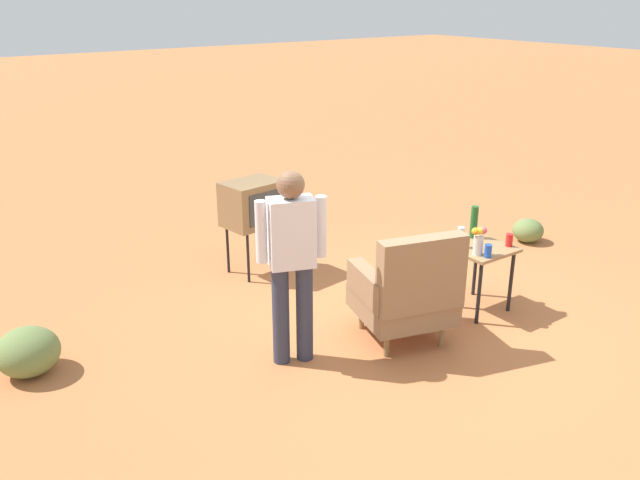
% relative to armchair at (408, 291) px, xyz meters
% --- Properties ---
extents(ground_plane, '(60.00, 60.00, 0.00)m').
position_rel_armchair_xyz_m(ground_plane, '(-0.20, -0.10, -0.50)').
color(ground_plane, '#B76B3D').
extents(armchair, '(0.94, 0.96, 1.06)m').
position_rel_armchair_xyz_m(armchair, '(0.00, 0.00, 0.00)').
color(armchair, '#937047').
rests_on(armchair, ground).
extents(side_table, '(0.56, 0.56, 0.65)m').
position_rel_armchair_xyz_m(side_table, '(-1.00, -0.10, 0.05)').
color(side_table, black).
rests_on(side_table, ground).
extents(tv_on_stand, '(0.66, 0.52, 1.03)m').
position_rel_armchair_xyz_m(tv_on_stand, '(0.29, -2.13, 0.28)').
color(tv_on_stand, black).
rests_on(tv_on_stand, ground).
extents(person_standing, '(0.54, 0.33, 1.64)m').
position_rel_armchair_xyz_m(person_standing, '(0.97, -0.33, 0.44)').
color(person_standing, '#2D3347').
rests_on(person_standing, ground).
extents(bottle_wine_green, '(0.07, 0.07, 0.32)m').
position_rel_armchair_xyz_m(bottle_wine_green, '(-1.13, -0.31, 0.31)').
color(bottle_wine_green, '#1E5623').
rests_on(bottle_wine_green, side_table).
extents(bottle_short_clear, '(0.06, 0.06, 0.20)m').
position_rel_armchair_xyz_m(bottle_short_clear, '(-0.84, -0.20, 0.25)').
color(bottle_short_clear, silver).
rests_on(bottle_short_clear, side_table).
extents(soda_can_blue, '(0.07, 0.07, 0.12)m').
position_rel_armchair_xyz_m(soda_can_blue, '(-0.85, 0.12, 0.21)').
color(soda_can_blue, blue).
rests_on(soda_can_blue, side_table).
extents(soda_can_red, '(0.07, 0.07, 0.12)m').
position_rel_armchair_xyz_m(soda_can_red, '(-1.23, 0.05, 0.21)').
color(soda_can_red, red).
rests_on(soda_can_red, side_table).
extents(flower_vase, '(0.15, 0.10, 0.27)m').
position_rel_armchair_xyz_m(flower_vase, '(-0.83, 0.02, 0.30)').
color(flower_vase, silver).
rests_on(flower_vase, side_table).
extents(shrub_near, '(0.51, 0.51, 0.39)m').
position_rel_armchair_xyz_m(shrub_near, '(2.83, -1.40, -0.30)').
color(shrub_near, olive).
rests_on(shrub_near, ground).
extents(shrub_mid, '(0.37, 0.37, 0.29)m').
position_rel_armchair_xyz_m(shrub_mid, '(-2.92, -0.98, -0.35)').
color(shrub_mid, olive).
rests_on(shrub_mid, ground).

